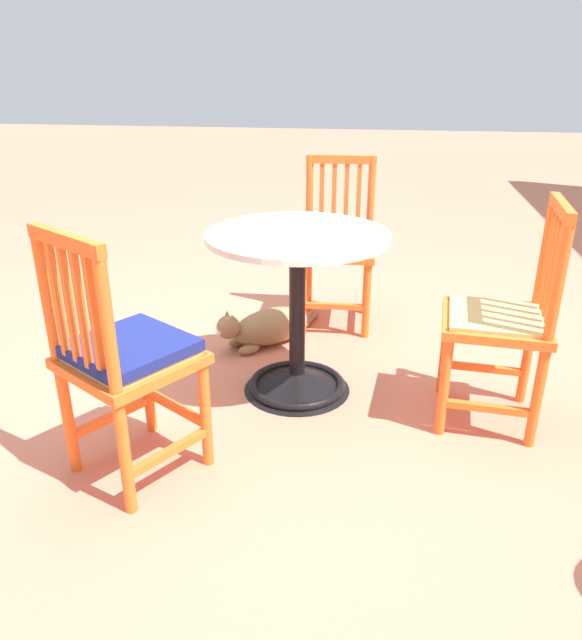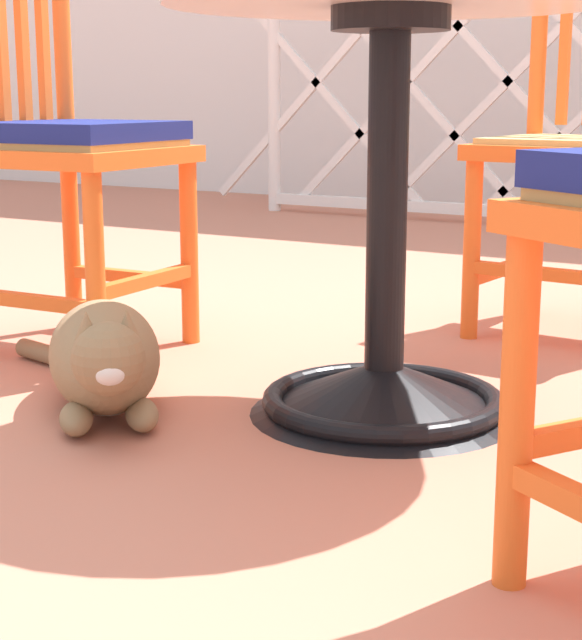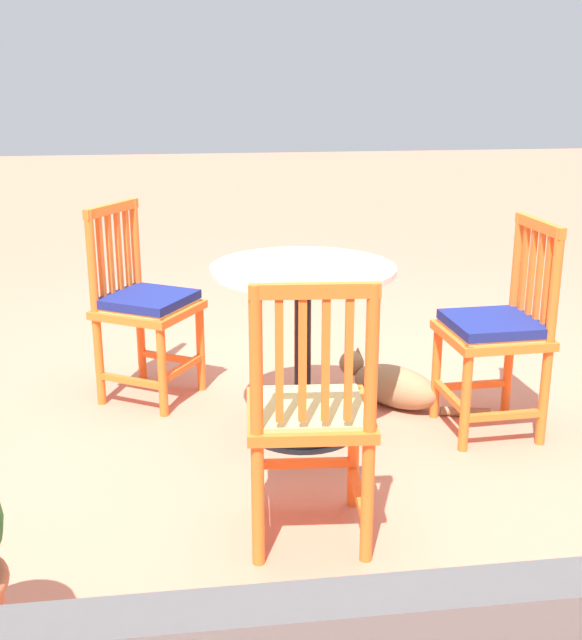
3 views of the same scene
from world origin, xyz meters
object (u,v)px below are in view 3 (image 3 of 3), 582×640
at_px(orange_chair_near_fence, 310,417).
at_px(orange_chair_at_corner, 497,331).
at_px(cafe_table, 303,369).
at_px(orange_chair_tucked_in, 145,306).
at_px(tabby_cat, 389,384).

bearing_deg(orange_chair_near_fence, orange_chair_at_corner, -141.33).
xyz_separation_m(cafe_table, orange_chair_at_corner, (-0.81, 0.10, 0.16)).
xyz_separation_m(orange_chair_at_corner, orange_chair_tucked_in, (1.47, -0.59, 0.00)).
bearing_deg(orange_chair_near_fence, orange_chair_tucked_in, -66.78).
relative_size(orange_chair_near_fence, orange_chair_at_corner, 1.00).
height_order(cafe_table, orange_chair_near_fence, orange_chair_near_fence).
height_order(cafe_table, orange_chair_tucked_in, orange_chair_tucked_in).
relative_size(cafe_table, orange_chair_tucked_in, 0.83).
bearing_deg(orange_chair_near_fence, tabby_cat, -117.09).
xyz_separation_m(orange_chair_at_corner, tabby_cat, (0.36, -0.34, -0.35)).
distance_m(cafe_table, orange_chair_near_fence, 0.85).
distance_m(orange_chair_at_corner, orange_chair_tucked_in, 1.59).
bearing_deg(tabby_cat, orange_chair_tucked_in, -12.64).
bearing_deg(tabby_cat, orange_chair_at_corner, 137.22).
height_order(orange_chair_at_corner, orange_chair_tucked_in, same).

